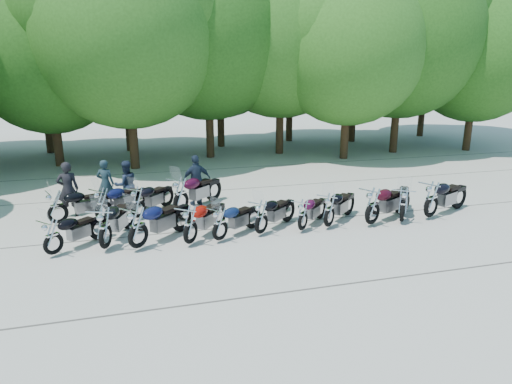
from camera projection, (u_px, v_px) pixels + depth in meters
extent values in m
plane|color=#A19D91|center=(270.00, 242.00, 13.16)|extent=(90.00, 90.00, 0.00)
cylinder|color=#3A2614|center=(57.00, 133.00, 22.82)|extent=(0.44, 0.44, 3.31)
sphere|color=#286319|center=(48.00, 57.00, 21.84)|extent=(7.31, 7.31, 7.31)
cylinder|color=#3A2614|center=(133.00, 129.00, 22.18)|extent=(0.44, 0.44, 3.93)
sphere|color=#357721|center=(126.00, 34.00, 21.02)|extent=(8.70, 8.70, 8.70)
cylinder|color=#3A2614|center=(210.00, 120.00, 24.92)|extent=(0.44, 0.44, 4.13)
sphere|color=#286319|center=(207.00, 32.00, 23.70)|extent=(9.13, 9.13, 9.13)
cylinder|color=#3A2614|center=(280.00, 118.00, 26.07)|extent=(0.44, 0.44, 4.09)
sphere|color=#357721|center=(281.00, 34.00, 24.86)|extent=(9.04, 9.04, 9.04)
cylinder|color=#3A2614|center=(345.00, 125.00, 24.66)|extent=(0.44, 0.44, 3.62)
sphere|color=#357721|center=(349.00, 48.00, 23.59)|extent=(8.00, 8.00, 8.00)
cylinder|color=#3A2614|center=(395.00, 118.00, 26.43)|extent=(0.44, 0.44, 3.98)
sphere|color=#286319|center=(402.00, 38.00, 25.26)|extent=(8.79, 8.79, 8.79)
cylinder|color=#3A2614|center=(469.00, 122.00, 27.15)|extent=(0.44, 0.44, 3.41)
sphere|color=#286319|center=(477.00, 56.00, 26.14)|extent=(7.53, 7.53, 7.53)
cylinder|color=#3A2614|center=(48.00, 122.00, 26.36)|extent=(0.44, 0.44, 3.52)
sphere|color=#357721|center=(39.00, 52.00, 25.33)|extent=(7.78, 7.78, 7.78)
cylinder|color=#3A2614|center=(129.00, 122.00, 27.02)|extent=(0.44, 0.44, 3.42)
sphere|color=#286319|center=(124.00, 55.00, 26.01)|extent=(7.56, 7.56, 7.56)
cylinder|color=#3A2614|center=(221.00, 118.00, 28.46)|extent=(0.44, 0.44, 3.56)
sphere|color=#286319|center=(219.00, 52.00, 27.41)|extent=(7.88, 7.88, 7.88)
cylinder|color=#3A2614|center=(289.00, 113.00, 30.61)|extent=(0.44, 0.44, 3.76)
sphere|color=#286319|center=(291.00, 48.00, 29.50)|extent=(8.31, 8.31, 8.31)
cylinder|color=#3A2614|center=(353.00, 114.00, 30.36)|extent=(0.44, 0.44, 3.63)
sphere|color=#357721|center=(356.00, 51.00, 29.29)|extent=(8.02, 8.02, 8.02)
cylinder|color=#3A2614|center=(422.00, 106.00, 32.63)|extent=(0.44, 0.44, 4.37)
sphere|color=#286319|center=(429.00, 34.00, 31.34)|extent=(9.67, 9.67, 9.67)
imported|color=black|center=(68.00, 189.00, 15.19)|extent=(0.72, 0.50, 1.88)
imported|color=#1E293F|center=(126.00, 185.00, 16.07)|extent=(1.00, 0.88, 1.73)
imported|color=#1C293B|center=(197.00, 180.00, 16.45)|extent=(1.16, 0.69, 1.85)
imported|color=#1B3039|center=(105.00, 183.00, 16.33)|extent=(0.73, 0.60, 1.71)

